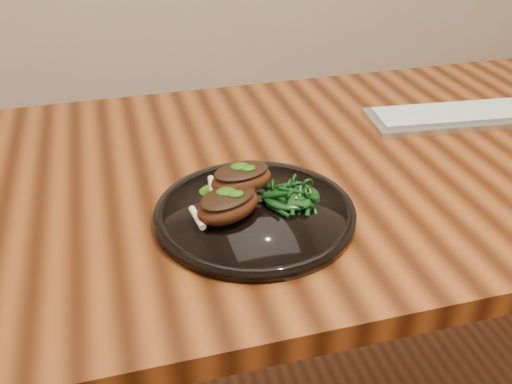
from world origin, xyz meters
TOP-DOWN VIEW (x-y plane):
  - desk at (0.00, 0.00)m, footprint 1.60×0.80m
  - plate at (-0.29, -0.15)m, footprint 0.31×0.31m
  - lamb_chop_front at (-0.34, -0.16)m, footprint 0.12×0.11m
  - lamb_chop_back at (-0.31, -0.12)m, footprint 0.11×0.08m
  - herb_smear at (-0.33, -0.08)m, footprint 0.07×0.05m
  - greens_heap at (-0.23, -0.14)m, footprint 0.09×0.08m
  - keyboard at (0.23, 0.09)m, footprint 0.43×0.17m

SIDE VIEW (x-z plane):
  - desk at x=0.00m, z-range 0.29..1.04m
  - keyboard at x=0.23m, z-range 0.75..0.77m
  - plate at x=-0.29m, z-range 0.75..0.77m
  - herb_smear at x=-0.33m, z-range 0.77..0.77m
  - greens_heap at x=-0.23m, z-range 0.77..0.80m
  - lamb_chop_front at x=-0.34m, z-range 0.77..0.81m
  - lamb_chop_back at x=-0.31m, z-range 0.79..0.83m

